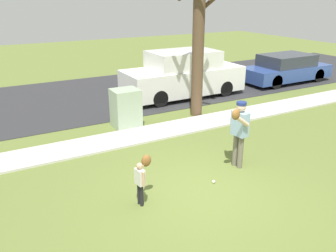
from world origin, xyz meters
TOP-DOWN VIEW (x-y plane):
  - ground_plane at (0.00, 3.50)m, footprint 48.00×48.00m
  - sidewalk_strip at (0.00, 3.60)m, footprint 36.00×1.20m
  - road_surface at (0.00, 8.60)m, footprint 36.00×6.80m
  - person_adult at (1.41, 0.60)m, footprint 0.67×0.69m
  - person_child at (-1.30, 0.29)m, footprint 0.43×0.43m
  - baseball at (0.44, 0.22)m, footprint 0.07×0.07m
  - utility_cabinet at (0.11, 4.56)m, footprint 0.84×0.76m
  - street_tree_near at (2.75, 4.45)m, footprint 1.85×1.89m
  - parked_van_white at (3.58, 6.75)m, footprint 5.00×1.95m
  - parked_wagon_blue at (9.24, 6.51)m, footprint 4.50×1.80m

SIDE VIEW (x-z plane):
  - ground_plane at x=0.00m, z-range 0.00..0.00m
  - road_surface at x=0.00m, z-range 0.00..0.02m
  - sidewalk_strip at x=0.00m, z-range 0.00..0.06m
  - baseball at x=0.44m, z-range 0.00..0.07m
  - utility_cabinet at x=0.11m, z-range 0.00..1.24m
  - person_child at x=-1.30m, z-range 0.15..1.15m
  - parked_wagon_blue at x=9.24m, z-range 0.00..1.32m
  - parked_van_white at x=3.58m, z-range -0.04..1.84m
  - person_adult at x=1.41m, z-range 0.21..1.89m
  - street_tree_near at x=2.75m, z-range 0.17..6.00m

